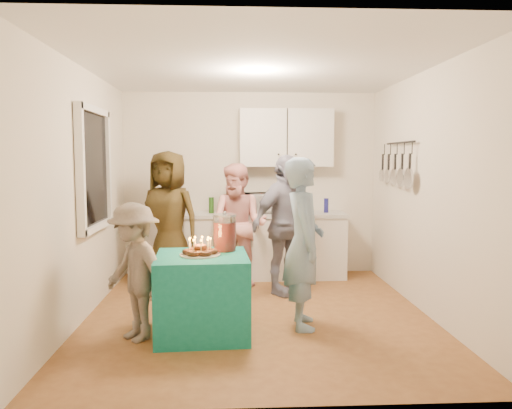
{
  "coord_description": "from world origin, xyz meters",
  "views": [
    {
      "loc": [
        -0.28,
        -5.19,
        1.66
      ],
      "look_at": [
        0.0,
        0.35,
        1.15
      ],
      "focal_mm": 35.0,
      "sensor_mm": 36.0,
      "label": 1
    }
  ],
  "objects_px": {
    "counter": "(265,247)",
    "man_birthday": "(303,243)",
    "microwave": "(262,203)",
    "woman_back_left": "(169,219)",
    "woman_back_right": "(284,225)",
    "punch_jar": "(225,234)",
    "child_near_left": "(134,272)",
    "woman_back_center": "(239,225)",
    "party_table": "(202,295)"
  },
  "relations": [
    {
      "from": "woman_back_center",
      "to": "counter",
      "type": "bearing_deg",
      "value": 69.34
    },
    {
      "from": "microwave",
      "to": "man_birthday",
      "type": "xyz_separation_m",
      "value": [
        0.27,
        -2.09,
        -0.21
      ]
    },
    {
      "from": "woman_back_left",
      "to": "woman_back_center",
      "type": "bearing_deg",
      "value": 21.83
    },
    {
      "from": "counter",
      "to": "party_table",
      "type": "relative_size",
      "value": 2.59
    },
    {
      "from": "microwave",
      "to": "punch_jar",
      "type": "distance_m",
      "value": 2.11
    },
    {
      "from": "counter",
      "to": "man_birthday",
      "type": "distance_m",
      "value": 2.14
    },
    {
      "from": "microwave",
      "to": "man_birthday",
      "type": "height_order",
      "value": "man_birthday"
    },
    {
      "from": "punch_jar",
      "to": "woman_back_left",
      "type": "relative_size",
      "value": 0.19
    },
    {
      "from": "woman_back_center",
      "to": "woman_back_right",
      "type": "distance_m",
      "value": 0.7
    },
    {
      "from": "counter",
      "to": "child_near_left",
      "type": "bearing_deg",
      "value": -119.9
    },
    {
      "from": "child_near_left",
      "to": "woman_back_right",
      "type": "bearing_deg",
      "value": 92.62
    },
    {
      "from": "man_birthday",
      "to": "woman_back_left",
      "type": "height_order",
      "value": "woman_back_left"
    },
    {
      "from": "party_table",
      "to": "woman_back_left",
      "type": "height_order",
      "value": "woman_back_left"
    },
    {
      "from": "punch_jar",
      "to": "woman_back_left",
      "type": "height_order",
      "value": "woman_back_left"
    },
    {
      "from": "woman_back_left",
      "to": "woman_back_right",
      "type": "distance_m",
      "value": 1.52
    },
    {
      "from": "punch_jar",
      "to": "man_birthday",
      "type": "relative_size",
      "value": 0.2
    },
    {
      "from": "microwave",
      "to": "woman_back_right",
      "type": "distance_m",
      "value": 0.92
    },
    {
      "from": "microwave",
      "to": "punch_jar",
      "type": "bearing_deg",
      "value": -108.67
    },
    {
      "from": "man_birthday",
      "to": "woman_back_left",
      "type": "bearing_deg",
      "value": 44.01
    },
    {
      "from": "counter",
      "to": "punch_jar",
      "type": "xyz_separation_m",
      "value": [
        -0.54,
        -2.04,
        0.5
      ]
    },
    {
      "from": "punch_jar",
      "to": "man_birthday",
      "type": "height_order",
      "value": "man_birthday"
    },
    {
      "from": "man_birthday",
      "to": "punch_jar",
      "type": "bearing_deg",
      "value": 87.97
    },
    {
      "from": "counter",
      "to": "woman_back_right",
      "type": "height_order",
      "value": "woman_back_right"
    },
    {
      "from": "woman_back_center",
      "to": "child_near_left",
      "type": "relative_size",
      "value": 1.26
    },
    {
      "from": "punch_jar",
      "to": "child_near_left",
      "type": "relative_size",
      "value": 0.27
    },
    {
      "from": "punch_jar",
      "to": "child_near_left",
      "type": "distance_m",
      "value": 0.93
    },
    {
      "from": "party_table",
      "to": "child_near_left",
      "type": "height_order",
      "value": "child_near_left"
    },
    {
      "from": "counter",
      "to": "party_table",
      "type": "height_order",
      "value": "counter"
    },
    {
      "from": "party_table",
      "to": "man_birthday",
      "type": "xyz_separation_m",
      "value": [
        0.98,
        0.17,
        0.46
      ]
    },
    {
      "from": "woman_back_left",
      "to": "woman_back_right",
      "type": "xyz_separation_m",
      "value": [
        1.46,
        -0.42,
        -0.02
      ]
    },
    {
      "from": "microwave",
      "to": "child_near_left",
      "type": "distance_m",
      "value": 2.75
    },
    {
      "from": "party_table",
      "to": "child_near_left",
      "type": "distance_m",
      "value": 0.67
    },
    {
      "from": "man_birthday",
      "to": "woman_back_center",
      "type": "xyz_separation_m",
      "value": [
        -0.61,
        1.64,
        -0.04
      ]
    },
    {
      "from": "punch_jar",
      "to": "woman_back_left",
      "type": "distance_m",
      "value": 1.76
    },
    {
      "from": "party_table",
      "to": "woman_back_center",
      "type": "relative_size",
      "value": 0.53
    },
    {
      "from": "counter",
      "to": "microwave",
      "type": "xyz_separation_m",
      "value": [
        -0.04,
        0.0,
        0.62
      ]
    },
    {
      "from": "woman_back_center",
      "to": "party_table",
      "type": "bearing_deg",
      "value": -82.06
    },
    {
      "from": "punch_jar",
      "to": "child_near_left",
      "type": "bearing_deg",
      "value": -158.29
    },
    {
      "from": "woman_back_right",
      "to": "child_near_left",
      "type": "height_order",
      "value": "woman_back_right"
    },
    {
      "from": "party_table",
      "to": "woman_back_left",
      "type": "bearing_deg",
      "value": 106.3
    },
    {
      "from": "microwave",
      "to": "woman_back_center",
      "type": "height_order",
      "value": "woman_back_center"
    },
    {
      "from": "microwave",
      "to": "punch_jar",
      "type": "height_order",
      "value": "microwave"
    },
    {
      "from": "punch_jar",
      "to": "woman_back_right",
      "type": "distance_m",
      "value": 1.38
    },
    {
      "from": "party_table",
      "to": "woman_back_center",
      "type": "distance_m",
      "value": 1.9
    },
    {
      "from": "party_table",
      "to": "child_near_left",
      "type": "relative_size",
      "value": 0.67
    },
    {
      "from": "microwave",
      "to": "woman_back_right",
      "type": "relative_size",
      "value": 0.29
    },
    {
      "from": "woman_back_center",
      "to": "woman_back_left",
      "type": "bearing_deg",
      "value": -160.02
    },
    {
      "from": "punch_jar",
      "to": "woman_back_center",
      "type": "distance_m",
      "value": 1.61
    },
    {
      "from": "counter",
      "to": "woman_back_left",
      "type": "bearing_deg",
      "value": -160.71
    },
    {
      "from": "woman_back_right",
      "to": "man_birthday",
      "type": "bearing_deg",
      "value": -126.8
    }
  ]
}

